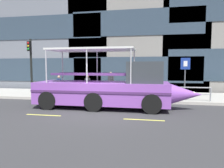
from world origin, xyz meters
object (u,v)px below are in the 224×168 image
Objects in this scene: duck_tour_boat at (112,89)px; traffic_light_pole at (31,61)px; pedestrian_near_stern at (59,83)px; parking_sign at (185,71)px; pedestrian_near_bow at (155,83)px; pedestrian_mid_left at (111,82)px; pedestrian_mid_right at (87,83)px.

traffic_light_pole is at bearing 157.61° from duck_tour_boat.
pedestrian_near_stern is (-4.58, 2.96, -0.02)m from duck_tour_boat.
pedestrian_near_bow is (-1.91, -0.00, -0.79)m from parking_sign.
pedestrian_near_bow reaches higher than pedestrian_near_stern.
duck_tour_boat is 5.24× the size of pedestrian_mid_left.
duck_tour_boat is 5.99× the size of pedestrian_mid_right.
traffic_light_pole reaches higher than duck_tour_boat.
pedestrian_mid_left is at bearing -7.41° from pedestrian_mid_right.
parking_sign reaches higher than pedestrian_mid_left.
pedestrian_near_stern is at bearing -174.47° from pedestrian_mid_left.
parking_sign reaches higher than pedestrian_near_bow.
parking_sign is at bearing -5.63° from pedestrian_mid_right.
traffic_light_pole reaches higher than pedestrian_mid_right.
traffic_light_pole is 2.39× the size of pedestrian_near_bow.
pedestrian_near_stern is at bearing 4.83° from traffic_light_pole.
traffic_light_pole is 2.82× the size of pedestrian_near_stern.
pedestrian_near_stern is (2.16, 0.18, -1.65)m from traffic_light_pole.
pedestrian_near_stern is (-7.07, 0.07, -0.16)m from pedestrian_near_bow.
pedestrian_near_bow is (2.50, 2.89, 0.14)m from duck_tour_boat.
pedestrian_mid_left is at bearing 101.69° from duck_tour_boat.
traffic_light_pole is at bearing -174.72° from pedestrian_mid_left.
duck_tour_boat reaches higher than parking_sign.
pedestrian_mid_right is at bearing 125.42° from duck_tour_boat.
traffic_light_pole is 1.55× the size of parking_sign.
pedestrian_mid_left is at bearing 172.03° from pedestrian_near_bow.
parking_sign is at bearing -0.44° from pedestrian_near_stern.
parking_sign is (11.15, 0.11, -0.70)m from traffic_light_pole.
duck_tour_boat is (6.74, -2.78, -1.63)m from traffic_light_pole.
pedestrian_mid_left is 1.14× the size of pedestrian_mid_right.
duck_tour_boat reaches higher than pedestrian_near_bow.
pedestrian_near_bow is 3.22m from pedestrian_mid_left.
pedestrian_mid_left is 1.87m from pedestrian_mid_right.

